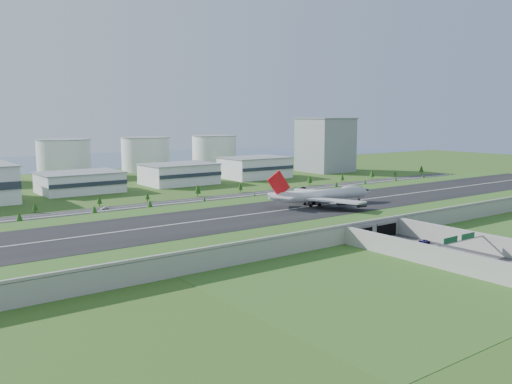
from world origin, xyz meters
TOP-DOWN VIEW (x-y plane):
  - ground at (0.00, 0.00)m, footprint 1200.00×1200.00m
  - airfield_deck at (0.00, -0.09)m, footprint 520.00×100.00m
  - underpass_road at (0.00, -99.42)m, footprint 38.80×120.40m
  - sign_gantry_near at (0.00, -95.04)m, footprint 38.70×0.70m
  - north_expressway at (0.00, 95.00)m, footprint 560.00×36.00m
  - tree_row at (3.59, 95.82)m, footprint 499.73×48.59m
  - hangar_mid_a at (-60.00, 190.00)m, footprint 58.00×42.00m
  - hangar_mid_b at (25.00, 190.00)m, footprint 58.00×42.00m
  - hangar_mid_c at (105.00, 190.00)m, footprint 58.00×42.00m
  - office_tower at (200.00, 195.00)m, footprint 46.00×46.00m
  - fuel_tank_b at (-35.00, 310.00)m, footprint 50.00×50.00m
  - fuel_tank_c at (50.00, 310.00)m, footprint 50.00×50.00m
  - fuel_tank_d at (135.00, 310.00)m, footprint 50.00×50.00m
  - bay_water at (0.00, 480.00)m, footprint 1200.00×260.00m
  - boeing_747 at (13.56, 0.70)m, footprint 67.61×63.37m
  - car_0 at (-6.77, -91.26)m, footprint 2.57×4.30m
  - car_1 at (-8.16, -117.55)m, footprint 3.22×5.45m
  - car_2 at (11.89, -69.70)m, footprint 3.51×5.98m
  - car_5 at (89.42, 103.27)m, footprint 4.83×1.93m
  - car_6 at (146.84, 84.29)m, footprint 6.67×4.85m
  - car_7 at (-73.16, 104.53)m, footprint 5.51×2.90m

SIDE VIEW (x-z plane):
  - ground at x=0.00m, z-range 0.00..0.00m
  - bay_water at x=0.00m, z-range 0.00..0.06m
  - north_expressway at x=0.00m, z-range 0.00..0.12m
  - car_0 at x=-6.77m, z-range 0.12..1.49m
  - car_7 at x=-73.16m, z-range 0.12..1.64m
  - car_2 at x=11.89m, z-range 0.12..1.68m
  - car_5 at x=89.42m, z-range 0.12..1.68m
  - car_6 at x=146.84m, z-range 0.12..1.81m
  - car_1 at x=-8.16m, z-range 0.12..1.82m
  - underpass_road at x=0.00m, z-range -0.57..7.43m
  - airfield_deck at x=0.00m, z-range -0.48..8.72m
  - tree_row at x=3.59m, z-range 0.56..8.85m
  - sign_gantry_near at x=0.00m, z-range 2.05..11.85m
  - hangar_mid_a at x=-60.00m, z-range 0.00..15.00m
  - hangar_mid_b at x=25.00m, z-range 0.00..17.00m
  - hangar_mid_c at x=105.00m, z-range 0.00..19.00m
  - boeing_747 at x=13.56m, z-range 3.45..24.50m
  - fuel_tank_b at x=-35.00m, z-range 0.00..35.00m
  - fuel_tank_c at x=50.00m, z-range 0.00..35.00m
  - fuel_tank_d at x=135.00m, z-range 0.00..35.00m
  - office_tower at x=200.00m, z-range 0.00..55.00m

